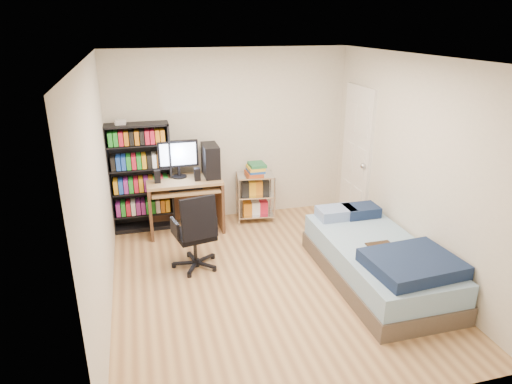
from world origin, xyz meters
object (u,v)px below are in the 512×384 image
object	(u,v)px
media_shelf	(140,177)
bed	(379,261)
computer_desk	(191,182)
office_chair	(196,245)

from	to	relation	value
media_shelf	bed	bearing A→B (deg)	-40.57
computer_desk	bed	xyz separation A→B (m)	(1.86, -2.02, -0.44)
office_chair	bed	world-z (taller)	office_chair
media_shelf	office_chair	xyz separation A→B (m)	(0.57, -1.33, -0.48)
media_shelf	computer_desk	distance (m)	0.71
office_chair	bed	bearing A→B (deg)	-34.67
media_shelf	office_chair	size ratio (longest dim) A/B	1.65
computer_desk	bed	bearing A→B (deg)	-47.31
media_shelf	bed	xyz separation A→B (m)	(2.55, -2.18, -0.53)
media_shelf	bed	size ratio (longest dim) A/B	0.77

